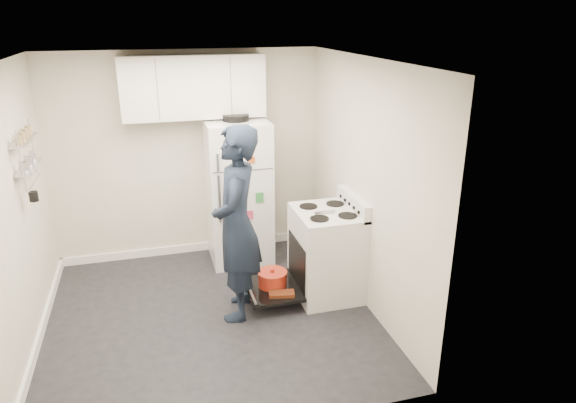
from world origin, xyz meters
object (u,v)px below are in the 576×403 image
object	(u,v)px
electric_range	(325,254)
open_oven_door	(272,283)
person	(237,224)
refrigerator	(238,192)

from	to	relation	value
electric_range	open_oven_door	bearing A→B (deg)	178.80
person	electric_range	bearing A→B (deg)	115.34
open_oven_door	refrigerator	world-z (taller)	refrigerator
open_oven_door	person	world-z (taller)	person
refrigerator	person	bearing A→B (deg)	-101.01
electric_range	open_oven_door	world-z (taller)	electric_range
person	refrigerator	bearing A→B (deg)	-173.53
open_oven_door	person	bearing A→B (deg)	-159.13
electric_range	person	world-z (taller)	person
electric_range	refrigerator	xyz separation A→B (m)	(-0.72, 1.10, 0.40)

